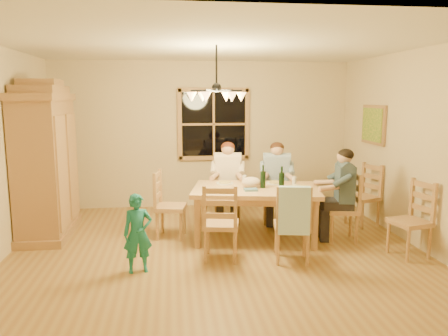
{
  "coord_description": "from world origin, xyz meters",
  "views": [
    {
      "loc": [
        -0.58,
        -5.64,
        2.05
      ],
      "look_at": [
        0.11,
        0.1,
        1.11
      ],
      "focal_mm": 35.0,
      "sensor_mm": 36.0,
      "label": 1
    }
  ],
  "objects": [
    {
      "name": "painting",
      "position": [
        2.71,
        1.2,
        1.6
      ],
      "size": [
        0.06,
        0.78,
        0.64
      ],
      "color": "#9B7343",
      "rests_on": "wall_right"
    },
    {
      "name": "chair_far_left",
      "position": [
        0.32,
        1.32,
        0.3
      ],
      "size": [
        0.51,
        0.49,
        0.99
      ],
      "rotation": [
        0.0,
        0.0,
        2.96
      ],
      "color": "#AA794B",
      "rests_on": "floor"
    },
    {
      "name": "dining_table",
      "position": [
        0.61,
        0.41,
        0.66
      ],
      "size": [
        1.95,
        1.39,
        0.76
      ],
      "rotation": [
        0.0,
        0.0,
        -0.18
      ],
      "color": "tan",
      "rests_on": "floor"
    },
    {
      "name": "child",
      "position": [
        -1.0,
        -0.63,
        0.47
      ],
      "size": [
        0.38,
        0.28,
        0.94
      ],
      "primitive_type": "imported",
      "rotation": [
        0.0,
        0.0,
        0.17
      ],
      "color": "#1B777A",
      "rests_on": "floor"
    },
    {
      "name": "floor",
      "position": [
        0.0,
        0.0,
        0.0
      ],
      "size": [
        5.5,
        5.5,
        0.0
      ],
      "primitive_type": "plane",
      "color": "olive",
      "rests_on": "ground"
    },
    {
      "name": "plate_plaid",
      "position": [
        0.94,
        0.65,
        0.77
      ],
      "size": [
        0.26,
        0.26,
        0.02
      ],
      "primitive_type": "cylinder",
      "color": "white",
      "rests_on": "dining_table"
    },
    {
      "name": "adult_woman",
      "position": [
        0.32,
        1.32,
        0.84
      ],
      "size": [
        0.45,
        0.48,
        0.87
      ],
      "rotation": [
        0.0,
        0.0,
        2.96
      ],
      "color": "beige",
      "rests_on": "floor"
    },
    {
      "name": "chair_spare_front",
      "position": [
        2.45,
        -0.52,
        0.3
      ],
      "size": [
        0.51,
        0.52,
        0.99
      ],
      "rotation": [
        0.0,
        0.0,
        1.79
      ],
      "color": "#AA794B",
      "rests_on": "floor"
    },
    {
      "name": "adult_plaid_man",
      "position": [
        1.1,
        1.18,
        0.84
      ],
      "size": [
        0.45,
        0.48,
        0.87
      ],
      "rotation": [
        0.0,
        0.0,
        2.96
      ],
      "color": "#32558B",
      "rests_on": "floor"
    },
    {
      "name": "cap",
      "position": [
        1.09,
        0.04,
        0.82
      ],
      "size": [
        0.2,
        0.2,
        0.11
      ],
      "primitive_type": "ellipsoid",
      "color": "tan",
      "rests_on": "dining_table"
    },
    {
      "name": "window",
      "position": [
        0.2,
        2.47,
        1.55
      ],
      "size": [
        1.3,
        0.06,
        1.3
      ],
      "color": "black",
      "rests_on": "wall_back"
    },
    {
      "name": "adult_slate_man",
      "position": [
        1.83,
        0.19,
        0.84
      ],
      "size": [
        0.48,
        0.45,
        0.87
      ],
      "rotation": [
        0.0,
        0.0,
        1.39
      ],
      "color": "#38495A",
      "rests_on": "floor"
    },
    {
      "name": "chair_end_left",
      "position": [
        -0.61,
        0.63,
        0.3
      ],
      "size": [
        0.49,
        0.51,
        0.99
      ],
      "rotation": [
        0.0,
        0.0,
        -1.75
      ],
      "color": "#AA794B",
      "rests_on": "floor"
    },
    {
      "name": "plate_slate",
      "position": [
        1.27,
        0.3,
        0.77
      ],
      "size": [
        0.26,
        0.26,
        0.02
      ],
      "primitive_type": "cylinder",
      "color": "white",
      "rests_on": "dining_table"
    },
    {
      "name": "wall_right",
      "position": [
        2.75,
        0.0,
        1.35
      ],
      "size": [
        0.02,
        5.0,
        2.7
      ],
      "primitive_type": "cube",
      "color": "beige",
      "rests_on": "floor"
    },
    {
      "name": "wine_bottle_a",
      "position": [
        0.71,
        0.39,
        0.93
      ],
      "size": [
        0.08,
        0.08,
        0.33
      ],
      "primitive_type": "cylinder",
      "color": "black",
      "rests_on": "dining_table"
    },
    {
      "name": "wall_back",
      "position": [
        0.0,
        2.5,
        1.35
      ],
      "size": [
        5.5,
        0.02,
        2.7
      ],
      "primitive_type": "cube",
      "color": "beige",
      "rests_on": "floor"
    },
    {
      "name": "chair_near_left",
      "position": [
        0.02,
        -0.34,
        0.3
      ],
      "size": [
        0.51,
        0.49,
        0.99
      ],
      "rotation": [
        0.0,
        0.0,
        -0.18
      ],
      "color": "#AA794B",
      "rests_on": "floor"
    },
    {
      "name": "chair_spare_back",
      "position": [
        2.45,
        0.89,
        0.3
      ],
      "size": [
        0.55,
        0.56,
        0.99
      ],
      "rotation": [
        0.0,
        0.0,
        1.93
      ],
      "color": "#AA794B",
      "rests_on": "floor"
    },
    {
      "name": "chandelier",
      "position": [
        -0.0,
        0.0,
        2.08
      ],
      "size": [
        0.77,
        0.68,
        0.71
      ],
      "color": "black",
      "rests_on": "ceiling"
    },
    {
      "name": "wine_glass_b",
      "position": [
        1.19,
        0.46,
        0.83
      ],
      "size": [
        0.06,
        0.06,
        0.14
      ],
      "primitive_type": "cylinder",
      "color": "silver",
      "rests_on": "dining_table"
    },
    {
      "name": "ceiling",
      "position": [
        0.0,
        0.0,
        2.7
      ],
      "size": [
        5.5,
        5.0,
        0.02
      ],
      "primitive_type": "cube",
      "color": "white",
      "rests_on": "wall_back"
    },
    {
      "name": "chair_end_right",
      "position": [
        1.83,
        0.19,
        0.3
      ],
      "size": [
        0.49,
        0.51,
        0.99
      ],
      "rotation": [
        0.0,
        0.0,
        1.39
      ],
      "color": "#AA794B",
      "rests_on": "floor"
    },
    {
      "name": "armoire",
      "position": [
        -2.42,
        0.96,
        1.06
      ],
      "size": [
        0.66,
        1.4,
        2.3
      ],
      "color": "#9B7343",
      "rests_on": "floor"
    },
    {
      "name": "chair_near_right",
      "position": [
        0.9,
        -0.5,
        0.3
      ],
      "size": [
        0.51,
        0.49,
        0.99
      ],
      "rotation": [
        0.0,
        0.0,
        -0.18
      ],
      "color": "#AA794B",
      "rests_on": "floor"
    },
    {
      "name": "wine_bottle_b",
      "position": [
        0.94,
        0.25,
        0.93
      ],
      "size": [
        0.08,
        0.08,
        0.33
      ],
      "primitive_type": "cylinder",
      "color": "black",
      "rests_on": "dining_table"
    },
    {
      "name": "plate_woman",
      "position": [
        0.2,
        0.74,
        0.77
      ],
      "size": [
        0.26,
        0.26,
        0.02
      ],
      "primitive_type": "cylinder",
      "color": "white",
      "rests_on": "dining_table"
    },
    {
      "name": "napkin",
      "position": [
        0.5,
        0.21,
        0.78
      ],
      "size": [
        0.2,
        0.17,
        0.03
      ],
      "primitive_type": "cube",
      "rotation": [
        0.0,
        0.0,
        -0.18
      ],
      "color": "slate",
      "rests_on": "dining_table"
    },
    {
      "name": "towel",
      "position": [
        0.86,
        -0.69,
        0.7
      ],
      "size": [
        0.39,
        0.17,
        0.58
      ],
      "primitive_type": "cube",
      "rotation": [
        0.0,
        0.0,
        -0.18
      ],
      "color": "#A7CCE3",
      "rests_on": "chair_near_right"
    },
    {
      "name": "chair_far_right",
      "position": [
        1.1,
        1.18,
        0.3
      ],
      "size": [
        0.51,
        0.49,
        0.99
      ],
      "rotation": [
        0.0,
        0.0,
        2.96
      ],
      "color": "#AA794B",
      "rests_on": "floor"
    },
    {
      "name": "cloth_bundle",
      "position": [
        0.54,
        0.43,
        0.84
      ],
      "size": [
        0.28,
        0.22,
        0.15
      ],
      "primitive_type": "ellipsoid",
      "color": "tan",
      "rests_on": "dining_table"
    },
    {
      "name": "wine_glass_a",
      "position": [
        0.48,
        0.66,
        0.83
      ],
      "size": [
        0.06,
        0.06,
        0.14
      ],
      "primitive_type": "cylinder",
      "color": "silver",
      "rests_on": "dining_table"
    }
  ]
}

